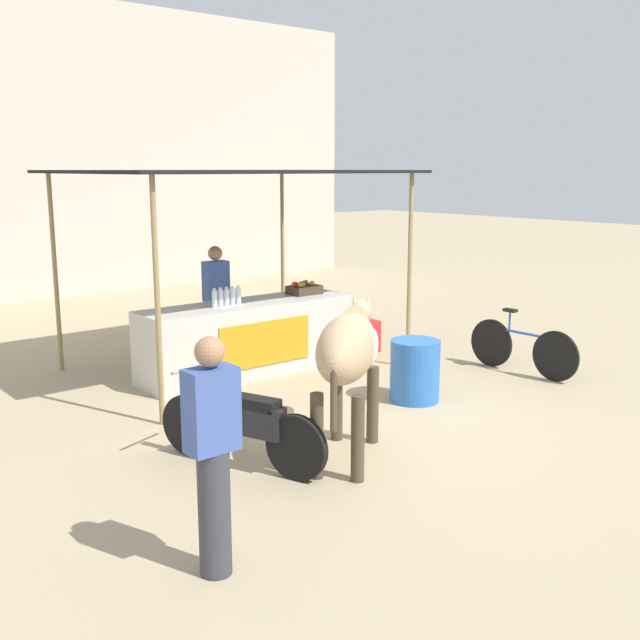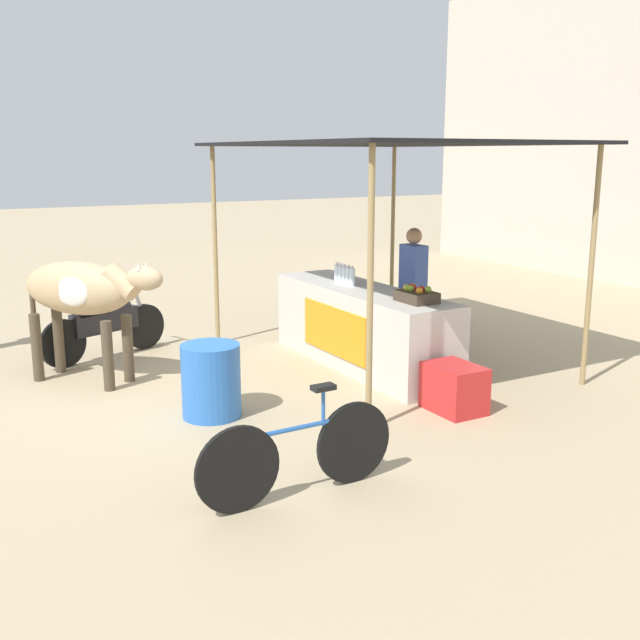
{
  "view_description": "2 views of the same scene",
  "coord_description": "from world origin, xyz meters",
  "px_view_note": "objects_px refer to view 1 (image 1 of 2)",
  "views": [
    {
      "loc": [
        -5.47,
        -5.92,
        2.7
      ],
      "look_at": [
        0.46,
        1.24,
        0.81
      ],
      "focal_mm": 42.0,
      "sensor_mm": 36.0,
      "label": 1
    },
    {
      "loc": [
        7.48,
        -2.61,
        2.56
      ],
      "look_at": [
        0.31,
        1.43,
        0.71
      ],
      "focal_mm": 42.0,
      "sensor_mm": 36.0,
      "label": 2
    }
  ],
  "objects_px": {
    "motorcycle_parked": "(238,422)",
    "bicycle_leaning": "(522,348)",
    "cow": "(349,351)",
    "passerby_on_street": "(213,455)",
    "fruit_crate": "(304,289)",
    "vendor_behind_counter": "(216,303)",
    "stall_counter": "(248,338)",
    "cooler_box": "(356,337)",
    "water_barrel": "(415,371)"
  },
  "relations": [
    {
      "from": "motorcycle_parked",
      "to": "bicycle_leaning",
      "type": "height_order",
      "value": "motorcycle_parked"
    },
    {
      "from": "cow",
      "to": "passerby_on_street",
      "type": "xyz_separation_m",
      "value": [
        -2.09,
        -1.01,
        -0.18
      ]
    },
    {
      "from": "fruit_crate",
      "to": "vendor_behind_counter",
      "type": "xyz_separation_m",
      "value": [
        -1.01,
        0.7,
        -0.19
      ]
    },
    {
      "from": "bicycle_leaning",
      "to": "passerby_on_street",
      "type": "xyz_separation_m",
      "value": [
        -5.86,
        -1.74,
        0.5
      ]
    },
    {
      "from": "stall_counter",
      "to": "vendor_behind_counter",
      "type": "bearing_deg",
      "value": 90.9
    },
    {
      "from": "cooler_box",
      "to": "bicycle_leaning",
      "type": "bearing_deg",
      "value": -67.58
    },
    {
      "from": "vendor_behind_counter",
      "to": "stall_counter",
      "type": "bearing_deg",
      "value": -89.1
    },
    {
      "from": "vendor_behind_counter",
      "to": "passerby_on_street",
      "type": "bearing_deg",
      "value": -122.11
    },
    {
      "from": "fruit_crate",
      "to": "cow",
      "type": "xyz_separation_m",
      "value": [
        -1.96,
        -3.14,
        -0.0
      ]
    },
    {
      "from": "stall_counter",
      "to": "motorcycle_parked",
      "type": "bearing_deg",
      "value": -125.75
    },
    {
      "from": "water_barrel",
      "to": "motorcycle_parked",
      "type": "distance_m",
      "value": 2.73
    },
    {
      "from": "fruit_crate",
      "to": "motorcycle_parked",
      "type": "distance_m",
      "value": 4.0
    },
    {
      "from": "stall_counter",
      "to": "fruit_crate",
      "type": "bearing_deg",
      "value": 3.01
    },
    {
      "from": "cooler_box",
      "to": "fruit_crate",
      "type": "bearing_deg",
      "value": 170.29
    },
    {
      "from": "fruit_crate",
      "to": "cooler_box",
      "type": "bearing_deg",
      "value": -9.71
    },
    {
      "from": "vendor_behind_counter",
      "to": "motorcycle_parked",
      "type": "bearing_deg",
      "value": -119.1
    },
    {
      "from": "stall_counter",
      "to": "vendor_behind_counter",
      "type": "distance_m",
      "value": 0.84
    },
    {
      "from": "cooler_box",
      "to": "water_barrel",
      "type": "bearing_deg",
      "value": -115.88
    },
    {
      "from": "water_barrel",
      "to": "motorcycle_parked",
      "type": "bearing_deg",
      "value": -172.59
    },
    {
      "from": "cooler_box",
      "to": "bicycle_leaning",
      "type": "xyz_separation_m",
      "value": [
        0.93,
        -2.26,
        0.11
      ]
    },
    {
      "from": "water_barrel",
      "to": "cow",
      "type": "height_order",
      "value": "cow"
    },
    {
      "from": "passerby_on_street",
      "to": "bicycle_leaning",
      "type": "bearing_deg",
      "value": 16.51
    },
    {
      "from": "water_barrel",
      "to": "bicycle_leaning",
      "type": "height_order",
      "value": "bicycle_leaning"
    },
    {
      "from": "cow",
      "to": "bicycle_leaning",
      "type": "xyz_separation_m",
      "value": [
        3.76,
        0.73,
        -0.69
      ]
    },
    {
      "from": "vendor_behind_counter",
      "to": "cooler_box",
      "type": "distance_m",
      "value": 2.16
    },
    {
      "from": "fruit_crate",
      "to": "bicycle_leaning",
      "type": "distance_m",
      "value": 3.09
    },
    {
      "from": "fruit_crate",
      "to": "water_barrel",
      "type": "bearing_deg",
      "value": -94.56
    },
    {
      "from": "cow",
      "to": "bicycle_leaning",
      "type": "height_order",
      "value": "cow"
    },
    {
      "from": "fruit_crate",
      "to": "vendor_behind_counter",
      "type": "height_order",
      "value": "vendor_behind_counter"
    },
    {
      "from": "motorcycle_parked",
      "to": "vendor_behind_counter",
      "type": "bearing_deg",
      "value": 60.9
    },
    {
      "from": "vendor_behind_counter",
      "to": "cow",
      "type": "height_order",
      "value": "vendor_behind_counter"
    },
    {
      "from": "vendor_behind_counter",
      "to": "cow",
      "type": "distance_m",
      "value": 3.96
    },
    {
      "from": "stall_counter",
      "to": "passerby_on_street",
      "type": "xyz_separation_m",
      "value": [
        -3.05,
        -4.1,
        0.37
      ]
    },
    {
      "from": "cow",
      "to": "motorcycle_parked",
      "type": "bearing_deg",
      "value": 154.15
    },
    {
      "from": "cooler_box",
      "to": "passerby_on_street",
      "type": "bearing_deg",
      "value": -140.94
    },
    {
      "from": "bicycle_leaning",
      "to": "fruit_crate",
      "type": "bearing_deg",
      "value": 126.85
    },
    {
      "from": "cooler_box",
      "to": "water_barrel",
      "type": "distance_m",
      "value": 2.43
    },
    {
      "from": "fruit_crate",
      "to": "cow",
      "type": "height_order",
      "value": "cow"
    },
    {
      "from": "cow",
      "to": "water_barrel",
      "type": "bearing_deg",
      "value": 24.5
    },
    {
      "from": "fruit_crate",
      "to": "passerby_on_street",
      "type": "height_order",
      "value": "passerby_on_street"
    },
    {
      "from": "cooler_box",
      "to": "motorcycle_parked",
      "type": "relative_size",
      "value": 0.35
    },
    {
      "from": "bicycle_leaning",
      "to": "motorcycle_parked",
      "type": "bearing_deg",
      "value": -176.63
    },
    {
      "from": "water_barrel",
      "to": "vendor_behind_counter",
      "type": "bearing_deg",
      "value": 105.18
    },
    {
      "from": "stall_counter",
      "to": "vendor_behind_counter",
      "type": "height_order",
      "value": "vendor_behind_counter"
    },
    {
      "from": "vendor_behind_counter",
      "to": "bicycle_leaning",
      "type": "distance_m",
      "value": 4.23
    },
    {
      "from": "cooler_box",
      "to": "motorcycle_parked",
      "type": "xyz_separation_m",
      "value": [
        -3.77,
        -2.54,
        0.19
      ]
    },
    {
      "from": "motorcycle_parked",
      "to": "passerby_on_street",
      "type": "xyz_separation_m",
      "value": [
        -1.16,
        -1.46,
        0.42
      ]
    },
    {
      "from": "fruit_crate",
      "to": "water_barrel",
      "type": "distance_m",
      "value": 2.44
    },
    {
      "from": "cooler_box",
      "to": "bicycle_leaning",
      "type": "height_order",
      "value": "bicycle_leaning"
    },
    {
      "from": "cow",
      "to": "passerby_on_street",
      "type": "height_order",
      "value": "passerby_on_street"
    }
  ]
}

